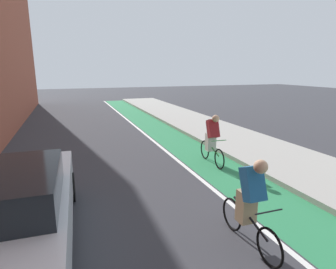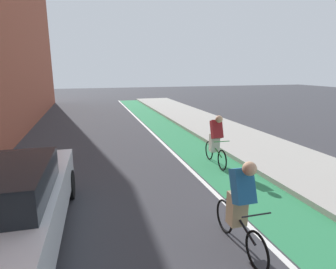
# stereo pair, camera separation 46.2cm
# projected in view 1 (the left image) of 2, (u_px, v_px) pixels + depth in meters

# --- Properties ---
(ground_plane) EXTENTS (77.78, 77.78, 0.00)m
(ground_plane) POSITION_uv_depth(u_px,v_px,m) (131.00, 180.00, 7.52)
(ground_plane) COLOR #38383D
(bike_lane_paint) EXTENTS (1.60, 35.35, 0.00)m
(bike_lane_paint) POSITION_uv_depth(u_px,v_px,m) (192.00, 151.00, 10.25)
(bike_lane_paint) COLOR #2D8451
(bike_lane_paint) RESTS_ON ground
(lane_divider_stripe) EXTENTS (0.12, 35.35, 0.00)m
(lane_divider_stripe) POSITION_uv_depth(u_px,v_px,m) (169.00, 153.00, 9.95)
(lane_divider_stripe) COLOR white
(lane_divider_stripe) RESTS_ON ground
(sidewalk_right) EXTENTS (3.06, 35.35, 0.14)m
(sidewalk_right) POSITION_uv_depth(u_px,v_px,m) (245.00, 143.00, 11.01)
(sidewalk_right) COLOR #A8A59E
(sidewalk_right) RESTS_ON ground
(parked_sedan_white) EXTENTS (2.09, 4.75, 1.53)m
(parked_sedan_white) POSITION_uv_depth(u_px,v_px,m) (4.00, 215.00, 4.20)
(parked_sedan_white) COLOR silver
(parked_sedan_white) RESTS_ON ground
(cyclist_mid) EXTENTS (0.48, 1.66, 1.58)m
(cyclist_mid) POSITION_uv_depth(u_px,v_px,m) (250.00, 202.00, 4.58)
(cyclist_mid) COLOR black
(cyclist_mid) RESTS_ON ground
(cyclist_trailing) EXTENTS (0.48, 1.67, 1.59)m
(cyclist_trailing) POSITION_uv_depth(u_px,v_px,m) (212.00, 138.00, 8.70)
(cyclist_trailing) COLOR black
(cyclist_trailing) RESTS_ON ground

